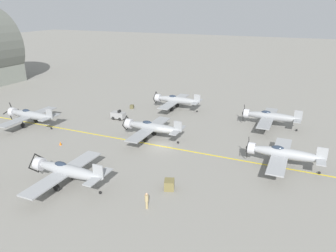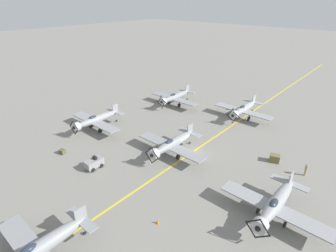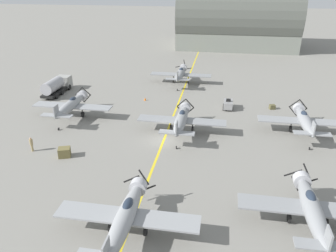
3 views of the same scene
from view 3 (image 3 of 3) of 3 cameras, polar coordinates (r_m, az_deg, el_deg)
The scene contains 15 objects.
ground_plane at distance 42.78m, azimuth -0.77°, elevation -2.54°, with size 400.00×400.00×0.00m, color gray.
taxiway_stripe at distance 42.78m, azimuth -0.77°, elevation -2.53°, with size 0.30×160.00×0.01m, color yellow.
airplane_mid_center at distance 43.99m, azimuth 2.35°, elevation 1.15°, with size 12.00×9.98×3.65m.
airplane_mid_right at distance 47.40m, azimuth 22.66°, elevation 0.94°, with size 12.00×9.98×3.65m.
airplane_near_right at distance 30.54m, azimuth 23.70°, elevation -12.91°, with size 12.00×9.98×3.65m.
airplane_near_center at distance 27.49m, azimuth -7.37°, elevation -15.33°, with size 12.00×9.98×3.65m.
airplane_far_center at distance 65.26m, azimuth 2.22°, elevation 9.10°, with size 12.00×9.98×3.76m.
airplane_mid_left at distance 51.04m, azimuth -16.52°, elevation 3.53°, with size 12.00×9.98×3.65m.
fuel_tanker at distance 62.86m, azimuth -18.84°, elevation 6.69°, with size 2.67×8.00×2.98m.
tow_tractor at distance 53.52m, azimuth 10.42°, elevation 3.75°, with size 1.57×2.60×1.79m.
ground_crew_walking at distance 43.15m, azimuth -22.69°, elevation -2.86°, with size 0.40×0.40×1.86m.
supply_crate_by_tanker at distance 55.35m, azimuth 17.69°, elevation 3.19°, with size 0.87×0.72×0.72m, color brown.
supply_crate_mid_lane at distance 40.74m, azimuth -17.59°, elevation -4.39°, with size 1.37×1.14×1.14m, color brown.
traffic_cone at distance 56.64m, azimuth -4.01°, elevation 4.74°, with size 0.36×0.36×0.55m, color orange.
hangar at distance 102.99m, azimuth 11.94°, elevation 17.76°, with size 33.69×21.76×21.76m.
Camera 3 is at (6.90, -37.38, 19.64)m, focal length 35.00 mm.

